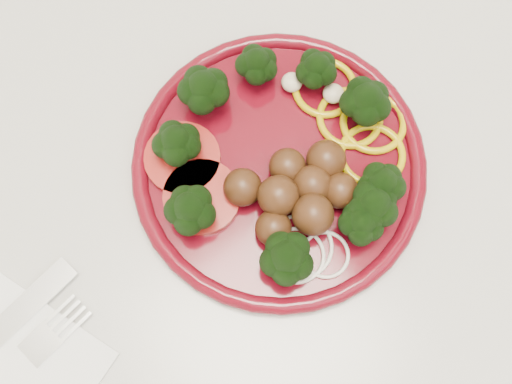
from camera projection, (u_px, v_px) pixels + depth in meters
counter at (349, 213)px, 0.99m from camera, size 2.40×0.60×0.90m
plate at (284, 165)px, 0.52m from camera, size 0.25×0.25×0.05m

